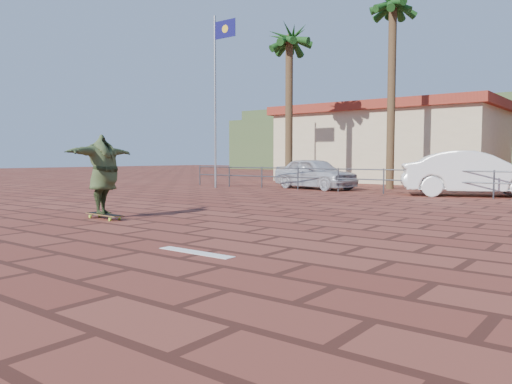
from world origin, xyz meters
The scene contains 12 objects.
ground centered at (0.00, 0.00, 0.00)m, with size 120.00×120.00×0.00m, color brown.
paint_stripe centered at (0.70, -1.20, 0.00)m, with size 1.40×0.22×0.01m, color white.
guardrail centered at (0.00, 12.00, 0.68)m, with size 24.06×0.06×1.00m.
flagpole centered at (-9.87, 11.00, 4.64)m, with size 1.30×0.10×8.00m.
palm_far_left centered at (-7.50, 13.50, 6.83)m, with size 2.40×2.40×8.25m.
palm_left centered at (-3.00, 15.00, 7.95)m, with size 2.40×2.40×9.45m.
building_west centered at (-6.00, 22.00, 2.28)m, with size 12.60×7.60×4.50m.
hill_back centered at (-22.00, 56.00, 4.00)m, with size 35.00×14.00×8.00m, color #384C28.
longboard centered at (-3.89, 0.44, 0.10)m, with size 1.25×0.36×0.12m.
skateboarder centered at (-3.89, 0.44, 1.04)m, with size 2.27×0.62×1.85m, color #3B4B28.
car_silver centered at (-5.74, 13.00, 0.71)m, with size 1.67×4.16×1.42m, color silver.
car_white centered at (1.07, 13.00, 0.84)m, with size 1.77×5.08×1.67m, color white.
Camera 1 is at (5.98, -6.54, 1.44)m, focal length 35.00 mm.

